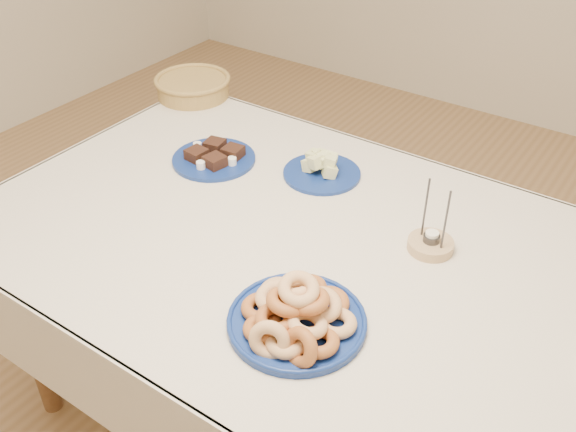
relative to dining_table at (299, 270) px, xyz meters
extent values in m
plane|color=olive|center=(0.00, 0.00, -0.64)|extent=(5.00, 5.00, 0.00)
cylinder|color=brown|center=(-0.70, 0.40, -0.28)|extent=(0.06, 0.06, 0.72)
cylinder|color=brown|center=(-0.70, -0.40, -0.28)|extent=(0.06, 0.06, 0.72)
cube|color=beige|center=(0.00, 0.00, 0.10)|extent=(1.70, 1.10, 0.02)
cube|color=beige|center=(0.00, 0.55, -0.03)|extent=(1.70, 0.01, 0.28)
cube|color=beige|center=(0.00, -0.55, -0.03)|extent=(1.70, 0.01, 0.28)
cube|color=beige|center=(-0.85, 0.00, -0.03)|extent=(0.01, 1.10, 0.28)
cylinder|color=navy|center=(0.17, -0.26, 0.11)|extent=(0.35, 0.35, 0.02)
torus|color=navy|center=(0.17, -0.26, 0.12)|extent=(0.35, 0.35, 0.01)
torus|color=tan|center=(0.25, -0.23, 0.14)|extent=(0.10, 0.10, 0.03)
torus|color=brown|center=(0.20, -0.18, 0.14)|extent=(0.12, 0.12, 0.04)
torus|color=brown|center=(0.14, -0.17, 0.14)|extent=(0.10, 0.10, 0.04)
torus|color=tan|center=(0.09, -0.22, 0.14)|extent=(0.12, 0.12, 0.03)
torus|color=brown|center=(0.09, -0.28, 0.14)|extent=(0.12, 0.12, 0.03)
torus|color=brown|center=(0.13, -0.33, 0.14)|extent=(0.10, 0.10, 0.04)
torus|color=tan|center=(0.19, -0.33, 0.14)|extent=(0.11, 0.11, 0.03)
torus|color=brown|center=(0.25, -0.30, 0.14)|extent=(0.11, 0.11, 0.03)
torus|color=tan|center=(0.21, -0.22, 0.16)|extent=(0.13, 0.13, 0.05)
torus|color=brown|center=(0.15, -0.21, 0.16)|extent=(0.13, 0.12, 0.04)
torus|color=tan|center=(0.11, -0.26, 0.16)|extent=(0.12, 0.12, 0.04)
torus|color=brown|center=(0.15, -0.31, 0.16)|extent=(0.11, 0.11, 0.03)
torus|color=tan|center=(0.21, -0.29, 0.16)|extent=(0.13, 0.13, 0.05)
torus|color=brown|center=(0.19, -0.25, 0.19)|extent=(0.10, 0.10, 0.04)
torus|color=tan|center=(0.15, -0.24, 0.19)|extent=(0.12, 0.12, 0.05)
torus|color=brown|center=(0.16, -0.28, 0.19)|extent=(0.12, 0.13, 0.05)
torus|color=tan|center=(0.17, -0.26, 0.21)|extent=(0.13, 0.13, 0.05)
torus|color=tan|center=(0.17, -0.36, 0.15)|extent=(0.10, 0.08, 0.09)
torus|color=brown|center=(0.23, -0.34, 0.15)|extent=(0.10, 0.08, 0.09)
cylinder|color=navy|center=(-0.12, 0.29, 0.11)|extent=(0.24, 0.24, 0.01)
cube|color=#CBD385|center=(-0.12, 0.27, 0.16)|extent=(0.05, 0.04, 0.04)
cube|color=#CBD385|center=(-0.14, 0.29, 0.16)|extent=(0.05, 0.05, 0.05)
cube|color=#CBD385|center=(-0.11, 0.29, 0.16)|extent=(0.05, 0.05, 0.04)
cube|color=#CBD385|center=(-0.08, 0.28, 0.13)|extent=(0.05, 0.06, 0.04)
cube|color=#CBD385|center=(-0.12, 0.30, 0.16)|extent=(0.04, 0.04, 0.04)
cube|color=#CBD385|center=(-0.15, 0.31, 0.13)|extent=(0.05, 0.05, 0.04)
cube|color=#CBD385|center=(-0.11, 0.29, 0.16)|extent=(0.05, 0.05, 0.04)
cube|color=#CBD385|center=(-0.09, 0.29, 0.16)|extent=(0.05, 0.04, 0.04)
cube|color=#CBD385|center=(-0.15, 0.28, 0.13)|extent=(0.05, 0.04, 0.05)
cube|color=#CBD385|center=(-0.13, 0.30, 0.16)|extent=(0.05, 0.04, 0.05)
cube|color=#CBD385|center=(-0.10, 0.30, 0.16)|extent=(0.05, 0.05, 0.04)
cylinder|color=navy|center=(-0.43, 0.17, 0.11)|extent=(0.29, 0.29, 0.01)
cube|color=black|center=(-0.46, 0.14, 0.13)|extent=(0.06, 0.06, 0.03)
cube|color=black|center=(-0.39, 0.14, 0.13)|extent=(0.07, 0.07, 0.03)
cube|color=black|center=(-0.45, 0.21, 0.13)|extent=(0.06, 0.06, 0.03)
cube|color=black|center=(-0.38, 0.21, 0.13)|extent=(0.06, 0.06, 0.03)
cylinder|color=white|center=(-0.50, 0.18, 0.13)|extent=(0.03, 0.03, 0.02)
cylinder|color=white|center=(-0.42, 0.10, 0.13)|extent=(0.03, 0.03, 0.02)
cylinder|color=white|center=(-0.36, 0.17, 0.13)|extent=(0.03, 0.03, 0.02)
cylinder|color=olive|center=(-0.79, 0.49, 0.14)|extent=(0.26, 0.26, 0.06)
torus|color=olive|center=(-0.79, 0.49, 0.17)|extent=(0.28, 0.28, 0.02)
cylinder|color=tan|center=(0.29, 0.15, 0.12)|extent=(0.14, 0.14, 0.03)
cylinder|color=#3A3A3F|center=(0.29, 0.15, 0.14)|extent=(0.05, 0.05, 0.02)
cylinder|color=white|center=(0.29, 0.15, 0.15)|extent=(0.04, 0.04, 0.01)
cylinder|color=#3A3A3F|center=(0.26, 0.16, 0.21)|extent=(0.01, 0.01, 0.16)
cylinder|color=#3A3A3F|center=(0.32, 0.14, 0.21)|extent=(0.01, 0.01, 0.16)
camera|label=1|loc=(0.71, -1.08, 1.10)|focal=40.00mm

